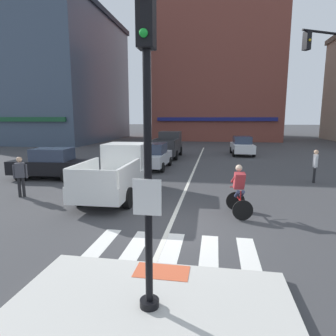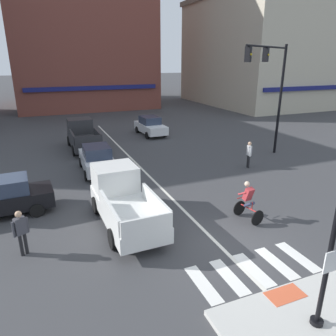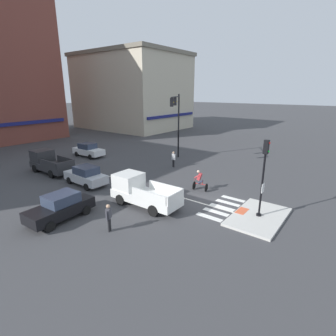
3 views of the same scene
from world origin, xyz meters
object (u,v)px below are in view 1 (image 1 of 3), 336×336
at_px(signal_pole, 147,127).
at_px(pickup_truck_white_westbound_near, 119,172).
at_px(pickup_truck_charcoal_westbound_distant, 168,145).
at_px(cyclist, 239,189).
at_px(pedestrian_at_curb_left, 20,174).
at_px(car_silver_westbound_far, 154,156).
at_px(pedestrian_waiting_far_side, 315,163).
at_px(car_white_eastbound_distant, 242,146).
at_px(car_black_cross_left, 51,164).

bearing_deg(signal_pole, pickup_truck_white_westbound_near, 112.34).
distance_m(pickup_truck_charcoal_westbound_distant, pickup_truck_white_westbound_near, 12.40).
xyz_separation_m(pickup_truck_charcoal_westbound_distant, pickup_truck_white_westbound_near, (-0.10, -12.40, 0.00)).
bearing_deg(pickup_truck_charcoal_westbound_distant, cyclist, -71.65).
height_order(cyclist, pedestrian_at_curb_left, cyclist).
bearing_deg(car_silver_westbound_far, signal_pole, -78.11).
height_order(cyclist, pedestrian_waiting_far_side, cyclist).
xyz_separation_m(pedestrian_at_curb_left, pedestrian_waiting_far_side, (12.80, 4.83, 0.00)).
height_order(signal_pole, pedestrian_at_curb_left, signal_pole).
relative_size(pickup_truck_charcoal_westbound_distant, pedestrian_waiting_far_side, 3.06).
bearing_deg(pickup_truck_charcoal_westbound_distant, pickup_truck_white_westbound_near, -90.44).
bearing_deg(signal_pole, car_white_eastbound_distant, 81.43).
relative_size(signal_pole, pickup_truck_charcoal_westbound_distant, 0.95).
bearing_deg(pedestrian_waiting_far_side, signal_pole, -118.23).
distance_m(car_white_eastbound_distant, pedestrian_waiting_far_side, 11.28).
height_order(signal_pole, pickup_truck_white_westbound_near, signal_pole).
xyz_separation_m(car_black_cross_left, pedestrian_waiting_far_side, (13.61, 1.24, 0.17)).
distance_m(signal_pole, pickup_truck_white_westbound_near, 8.25).
height_order(pedestrian_at_curb_left, pedestrian_waiting_far_side, same).
bearing_deg(car_silver_westbound_far, pickup_truck_white_westbound_near, -90.99).
relative_size(car_white_eastbound_distant, car_black_cross_left, 1.00).
height_order(signal_pole, pickup_truck_charcoal_westbound_distant, signal_pole).
distance_m(pickup_truck_white_westbound_near, pedestrian_waiting_far_side, 9.72).
distance_m(car_silver_westbound_far, car_white_eastbound_distant, 10.30).
xyz_separation_m(car_black_cross_left, pedestrian_at_curb_left, (0.82, -3.59, 0.17)).
bearing_deg(car_silver_westbound_far, pickup_truck_charcoal_westbound_distant, 90.15).
xyz_separation_m(signal_pole, car_black_cross_left, (-7.66, 9.85, -2.27)).
distance_m(car_black_cross_left, pickup_truck_charcoal_westbound_distant, 11.00).
relative_size(car_silver_westbound_far, pedestrian_waiting_far_side, 2.48).
distance_m(car_silver_westbound_far, pedestrian_waiting_far_side, 9.30).
relative_size(car_white_eastbound_distant, cyclist, 2.48).
bearing_deg(signal_pole, pedestrian_at_curb_left, 137.58).
bearing_deg(car_white_eastbound_distant, cyclist, -95.18).
bearing_deg(car_white_eastbound_distant, car_black_cross_left, -131.99).
bearing_deg(car_black_cross_left, car_white_eastbound_distant, 48.01).
bearing_deg(pedestrian_waiting_far_side, car_black_cross_left, -174.81).
xyz_separation_m(car_silver_westbound_far, car_white_eastbound_distant, (6.24, 8.19, 0.00)).
height_order(car_white_eastbound_distant, pedestrian_at_curb_left, pedestrian_at_curb_left).
bearing_deg(signal_pole, pedestrian_waiting_far_side, 61.77).
relative_size(signal_pole, car_white_eastbound_distant, 1.17).
distance_m(car_white_eastbound_distant, car_black_cross_left, 16.42).
height_order(car_silver_westbound_far, car_black_cross_left, same).
bearing_deg(pedestrian_at_curb_left, car_black_cross_left, 102.82).
distance_m(signal_pole, car_white_eastbound_distant, 22.42).
height_order(signal_pole, car_white_eastbound_distant, signal_pole).
xyz_separation_m(car_white_eastbound_distant, pedestrian_waiting_far_side, (2.63, -10.97, 0.17)).
bearing_deg(cyclist, car_white_eastbound_distant, 84.82).
distance_m(cyclist, pedestrian_waiting_far_side, 6.99).
bearing_deg(pickup_truck_white_westbound_near, cyclist, -21.64).
relative_size(signal_pole, cyclist, 2.90).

